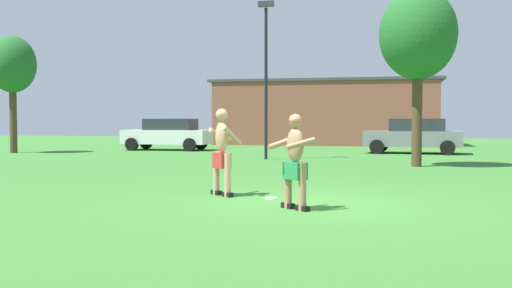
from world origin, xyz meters
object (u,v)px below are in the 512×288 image
lamp_post (266,64)px  tree_left_field (12,66)px  frisbee (271,198)px  player_with_cap (295,157)px  car_gray_mid_lot (414,135)px  car_white_far_end (168,134)px  tree_behind_players (418,36)px  player_in_red (222,150)px

lamp_post → tree_left_field: bearing=172.4°
lamp_post → frisbee: bearing=-77.5°
player_with_cap → car_gray_mid_lot: player_with_cap is taller
lamp_post → tree_left_field: size_ratio=1.13×
frisbee → car_white_far_end: bearing=117.6°
player_with_cap → frisbee: (-0.65, 1.20, -0.87)m
tree_behind_players → tree_left_field: bearing=167.4°
player_with_cap → car_white_far_end: 20.02m
player_with_cap → frisbee: bearing=118.4°
car_white_far_end → tree_behind_players: bearing=-33.8°
car_white_far_end → lamp_post: lamp_post is taller
car_gray_mid_lot → tree_left_field: bearing=-168.5°
player_with_cap → frisbee: player_with_cap is taller
lamp_post → tree_left_field: (-12.26, 1.64, 0.33)m
player_in_red → frisbee: size_ratio=7.25×
lamp_post → tree_behind_players: (5.51, -2.32, 0.56)m
car_white_far_end → tree_behind_players: tree_behind_players is taller
player_with_cap → tree_behind_players: 10.69m
player_with_cap → player_in_red: player_in_red is taller
tree_behind_players → frisbee: bearing=-109.6°
player_with_cap → lamp_post: bearing=104.2°
car_white_far_end → tree_behind_players: size_ratio=0.75×
player_with_cap → tree_behind_players: bearing=76.1°
player_with_cap → tree_left_field: 20.87m
player_in_red → player_with_cap: bearing=-40.3°
tree_left_field → lamp_post: bearing=-7.6°
player_with_cap → lamp_post: size_ratio=0.27×
car_gray_mid_lot → tree_left_field: size_ratio=0.83×
frisbee → tree_behind_players: size_ratio=0.04×
car_gray_mid_lot → lamp_post: bearing=-137.3°
player_with_cap → tree_left_field: bearing=138.0°
car_gray_mid_lot → frisbee: bearing=-101.5°
player_with_cap → car_gray_mid_lot: size_ratio=0.37×
player_in_red → tree_behind_players: tree_behind_players is taller
player_with_cap → car_gray_mid_lot: 17.70m
tree_left_field → tree_behind_players: (17.77, -3.96, 0.23)m
frisbee → car_gray_mid_lot: bearing=78.5°
player_with_cap → lamp_post: lamp_post is taller
frisbee → tree_left_field: bearing=139.3°
player_in_red → tree_left_field: bearing=137.8°
lamp_post → tree_left_field: 12.37m
frisbee → car_gray_mid_lot: 16.64m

